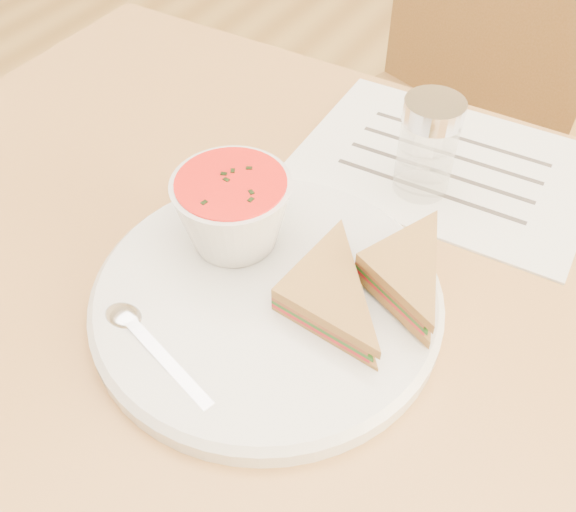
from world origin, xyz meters
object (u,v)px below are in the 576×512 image
Objects in this scene: plate at (267,298)px; soup_bowl at (233,215)px; dining_table at (291,455)px; condiment_shaker at (427,148)px; chair_far at (401,150)px.

plate is 0.08m from soup_bowl.
plate is at bearing -88.28° from dining_table.
plate is 2.89× the size of soup_bowl.
chair_far is at bearing 111.68° from condiment_shaker.
soup_bowl is (-0.06, -0.01, 0.43)m from dining_table.
soup_bowl is at bearing -121.96° from condiment_shaker.
dining_table is at bearing -108.44° from condiment_shaker.
soup_bowl is at bearing 147.38° from plate.
soup_bowl is (-0.06, 0.04, 0.04)m from plate.
dining_table is at bearing 119.49° from chair_far.
dining_table is 9.34× the size of soup_bowl.
dining_table is 0.43m from soup_bowl.
plate is at bearing -104.30° from condiment_shaker.
soup_bowl is (0.05, -0.58, 0.33)m from chair_far.
condiment_shaker is (0.06, 0.22, 0.05)m from plate.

